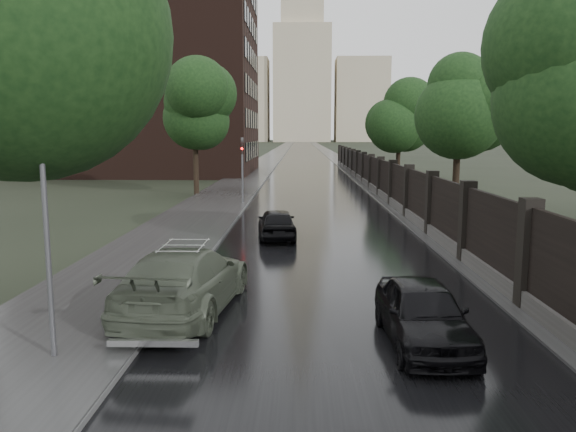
% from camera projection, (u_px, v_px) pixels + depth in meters
% --- Properties ---
extents(ground, '(800.00, 800.00, 0.00)m').
position_uv_depth(ground, '(355.00, 405.00, 8.76)').
color(ground, black).
rests_on(ground, ground).
extents(road, '(8.00, 420.00, 0.02)m').
position_uv_depth(road, '(303.00, 146.00, 196.71)').
color(road, black).
rests_on(road, ground).
extents(sidewalk_left, '(4.00, 420.00, 0.16)m').
position_uv_depth(sidewalk_left, '(286.00, 146.00, 196.83)').
color(sidewalk_left, '#2D2D2D').
rests_on(sidewalk_left, ground).
extents(verge_right, '(3.00, 420.00, 0.08)m').
position_uv_depth(verge_right, '(318.00, 146.00, 196.59)').
color(verge_right, '#2D2D2D').
rests_on(verge_right, ground).
extents(fence_right, '(0.45, 75.72, 2.70)m').
position_uv_depth(fence_right, '(376.00, 179.00, 40.19)').
color(fence_right, '#383533').
rests_on(fence_right, ground).
extents(tree_left_far, '(4.25, 4.25, 7.39)m').
position_uv_depth(tree_left_far, '(195.00, 118.00, 37.85)').
color(tree_left_far, black).
rests_on(tree_left_far, ground).
extents(tree_right_b, '(4.08, 4.08, 7.01)m').
position_uv_depth(tree_right_b, '(458.00, 120.00, 29.65)').
color(tree_right_b, black).
rests_on(tree_right_b, ground).
extents(tree_right_c, '(4.08, 4.08, 7.01)m').
position_uv_depth(tree_right_c, '(399.00, 125.00, 47.46)').
color(tree_right_c, black).
rests_on(tree_right_c, ground).
extents(lamp_post, '(0.25, 0.12, 5.11)m').
position_uv_depth(lamp_post, '(46.00, 221.00, 9.98)').
color(lamp_post, '#59595E').
rests_on(lamp_post, ground).
extents(traffic_light, '(0.16, 0.32, 4.00)m').
position_uv_depth(traffic_light, '(242.00, 165.00, 33.23)').
color(traffic_light, '#59595E').
rests_on(traffic_light, ground).
extents(brick_building, '(24.00, 18.00, 20.00)m').
position_uv_depth(brick_building, '(138.00, 78.00, 59.14)').
color(brick_building, black).
rests_on(brick_building, ground).
extents(stalinist_tower, '(92.00, 30.00, 159.00)m').
position_uv_depth(stalinist_tower, '(302.00, 69.00, 299.97)').
color(stalinist_tower, tan).
rests_on(stalinist_tower, ground).
extents(volga_sedan, '(2.77, 5.60, 1.57)m').
position_uv_depth(volga_sedan, '(185.00, 280.00, 13.27)').
color(volga_sedan, '#4A5342').
rests_on(volga_sedan, ground).
extents(hatchback_left, '(1.79, 3.76, 1.24)m').
position_uv_depth(hatchback_left, '(277.00, 223.00, 22.66)').
color(hatchback_left, black).
rests_on(hatchback_left, ground).
extents(car_right_near, '(1.65, 3.87, 1.30)m').
position_uv_depth(car_right_near, '(423.00, 313.00, 11.23)').
color(car_right_near, black).
rests_on(car_right_near, ground).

